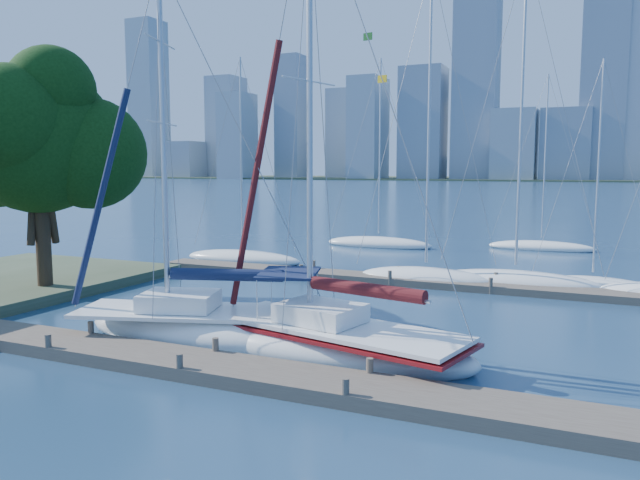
% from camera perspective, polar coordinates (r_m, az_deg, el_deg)
% --- Properties ---
extents(ground, '(700.00, 700.00, 0.00)m').
position_cam_1_polar(ground, '(19.05, -11.03, -11.76)').
color(ground, navy).
rests_on(ground, ground).
extents(near_dock, '(26.00, 2.00, 0.40)m').
position_cam_1_polar(near_dock, '(18.99, -11.05, -11.19)').
color(near_dock, '#50443A').
rests_on(near_dock, ground).
extents(far_dock, '(30.00, 1.80, 0.36)m').
position_cam_1_polar(far_dock, '(32.41, 8.52, -3.75)').
color(far_dock, '#50443A').
rests_on(far_dock, ground).
extents(far_shore, '(800.00, 100.00, 1.50)m').
position_cam_1_polar(far_shore, '(334.95, 22.41, 5.10)').
color(far_shore, '#38472D').
rests_on(far_shore, ground).
extents(tree, '(8.94, 8.13, 11.28)m').
position_cam_1_polar(tree, '(31.47, -24.37, 8.73)').
color(tree, black).
rests_on(tree, ground).
extents(sailboat_navy, '(9.47, 5.47, 13.34)m').
position_cam_1_polar(sailboat_navy, '(22.23, -11.17, -6.46)').
color(sailboat_navy, white).
rests_on(sailboat_navy, ground).
extents(sailboat_maroon, '(9.45, 4.83, 15.48)m').
position_cam_1_polar(sailboat_maroon, '(19.72, 1.49, -7.43)').
color(sailboat_maroon, white).
rests_on(sailboat_maroon, ground).
extents(bg_boat_0, '(8.35, 3.24, 13.10)m').
position_cam_1_polar(bg_boat_0, '(40.07, -7.07, -1.63)').
color(bg_boat_0, white).
rests_on(bg_boat_0, ground).
extents(bg_boat_2, '(7.58, 4.96, 16.39)m').
position_cam_1_polar(bg_boat_2, '(32.91, 9.66, -3.36)').
color(bg_boat_2, white).
rests_on(bg_boat_2, ground).
extents(bg_boat_3, '(8.71, 4.55, 16.51)m').
position_cam_1_polar(bg_boat_3, '(32.92, 17.42, -3.58)').
color(bg_boat_3, white).
rests_on(bg_boat_3, ground).
extents(bg_boat_4, '(5.90, 2.67, 11.42)m').
position_cam_1_polar(bg_boat_4, '(33.66, 23.64, -3.75)').
color(bg_boat_4, white).
rests_on(bg_boat_4, ground).
extents(bg_boat_6, '(8.48, 3.18, 14.36)m').
position_cam_1_polar(bg_boat_6, '(47.65, 5.39, -0.28)').
color(bg_boat_6, white).
rests_on(bg_boat_6, ground).
extents(bg_boat_7, '(7.76, 3.52, 12.90)m').
position_cam_1_polar(bg_boat_7, '(48.42, 19.59, -0.56)').
color(bg_boat_7, white).
rests_on(bg_boat_7, ground).
extents(skyline, '(502.26, 51.31, 123.87)m').
position_cam_1_polar(skyline, '(306.83, 26.62, 11.73)').
color(skyline, '#7F95A4').
rests_on(skyline, ground).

